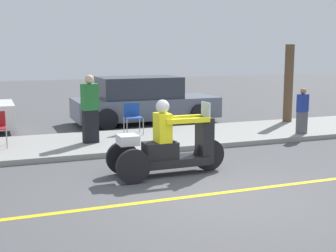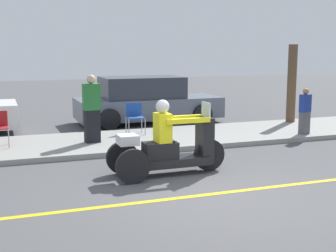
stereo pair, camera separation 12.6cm
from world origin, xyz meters
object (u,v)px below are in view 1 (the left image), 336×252
at_px(spectator_far_back, 302,112).
at_px(folding_chair_set_back, 133,115).
at_px(motorcycle_trike, 168,148).
at_px(parked_car_lot_right, 144,101).
at_px(tree_trunk, 289,83).
at_px(spectator_near_curb, 90,110).

height_order(spectator_far_back, folding_chair_set_back, spectator_far_back).
bearing_deg(folding_chair_set_back, spectator_far_back, -21.59).
height_order(motorcycle_trike, parked_car_lot_right, parked_car_lot_right).
bearing_deg(spectator_far_back, motorcycle_trike, -155.18).
bearing_deg(tree_trunk, spectator_near_curb, -170.49).
bearing_deg(tree_trunk, motorcycle_trike, -143.79).
height_order(spectator_near_curb, folding_chair_set_back, spectator_near_curb).
xyz_separation_m(motorcycle_trike, folding_chair_set_back, (0.46, 3.87, 0.11)).
distance_m(folding_chair_set_back, parked_car_lot_right, 2.58).
bearing_deg(spectator_near_curb, folding_chair_set_back, 32.29).
bearing_deg(spectator_near_curb, motorcycle_trike, -74.02).
xyz_separation_m(spectator_near_curb, folding_chair_set_back, (1.33, 0.84, -0.30)).
bearing_deg(spectator_far_back, folding_chair_set_back, 158.41).
distance_m(spectator_near_curb, tree_trunk, 6.60).
distance_m(motorcycle_trike, parked_car_lot_right, 6.40).
relative_size(spectator_far_back, parked_car_lot_right, 0.27).
relative_size(motorcycle_trike, spectator_far_back, 1.87).
xyz_separation_m(spectator_near_curb, tree_trunk, (6.50, 1.09, 0.40)).
bearing_deg(parked_car_lot_right, tree_trunk, -27.10).
relative_size(folding_chair_set_back, parked_car_lot_right, 0.18).
distance_m(spectator_near_curb, folding_chair_set_back, 1.60).
relative_size(motorcycle_trike, folding_chair_set_back, 2.82).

